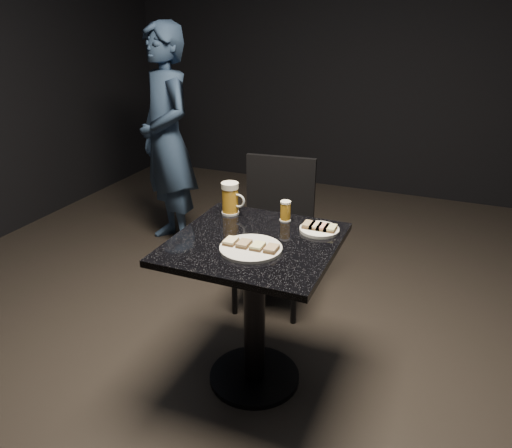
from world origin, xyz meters
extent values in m
plane|color=black|center=(0.00, 0.00, 0.00)|extent=(6.00, 6.00, 0.00)
plane|color=black|center=(0.00, 3.00, 1.50)|extent=(5.00, 0.00, 5.00)
cylinder|color=silver|center=(0.02, -0.09, 0.76)|extent=(0.26, 0.26, 0.01)
cylinder|color=white|center=(0.23, 0.20, 0.76)|extent=(0.18, 0.18, 0.01)
imported|color=navy|center=(-1.19, 1.22, 0.80)|extent=(0.70, 0.65, 1.61)
cylinder|color=black|center=(0.00, 0.00, 0.01)|extent=(0.44, 0.44, 0.03)
cylinder|color=black|center=(0.00, 0.00, 0.37)|extent=(0.10, 0.10, 0.69)
cube|color=black|center=(0.00, 0.00, 0.73)|extent=(0.70, 0.70, 0.03)
cylinder|color=white|center=(-0.23, 0.24, 0.76)|extent=(0.09, 0.09, 0.01)
cylinder|color=gold|center=(-0.23, 0.24, 0.82)|extent=(0.08, 0.08, 0.12)
cylinder|color=white|center=(-0.23, 0.24, 0.89)|extent=(0.08, 0.08, 0.03)
torus|color=silver|center=(-0.18, 0.24, 0.82)|extent=(0.07, 0.01, 0.07)
cylinder|color=white|center=(0.05, 0.26, 0.75)|extent=(0.05, 0.05, 0.01)
cylinder|color=orange|center=(0.05, 0.26, 0.80)|extent=(0.05, 0.05, 0.08)
cylinder|color=white|center=(0.05, 0.26, 0.84)|extent=(0.05, 0.05, 0.01)
cube|color=black|center=(-0.17, 0.68, 0.45)|extent=(0.46, 0.46, 0.04)
cylinder|color=black|center=(-0.33, 0.48, 0.21)|extent=(0.03, 0.03, 0.43)
cylinder|color=black|center=(0.02, 0.52, 0.21)|extent=(0.03, 0.03, 0.43)
cylinder|color=black|center=(-0.37, 0.83, 0.21)|extent=(0.03, 0.03, 0.43)
cylinder|color=black|center=(-0.02, 0.88, 0.21)|extent=(0.03, 0.03, 0.43)
cube|color=black|center=(-0.19, 0.87, 0.67)|extent=(0.42, 0.08, 0.42)
cube|color=#4C3521|center=(-0.07, -0.09, 0.77)|extent=(0.05, 0.07, 0.01)
cube|color=beige|center=(-0.07, -0.09, 0.78)|extent=(0.05, 0.07, 0.01)
cube|color=#4C3521|center=(-0.01, -0.09, 0.77)|extent=(0.05, 0.07, 0.01)
cube|color=#8C7251|center=(-0.01, -0.09, 0.78)|extent=(0.05, 0.07, 0.01)
cube|color=#4C3521|center=(0.05, -0.09, 0.77)|extent=(0.05, 0.07, 0.01)
cube|color=#D1D184|center=(0.05, -0.09, 0.78)|extent=(0.05, 0.07, 0.01)
cube|color=#4C3521|center=(0.11, -0.09, 0.77)|extent=(0.05, 0.07, 0.01)
cube|color=#8C7251|center=(0.11, -0.09, 0.78)|extent=(0.05, 0.07, 0.01)
cube|color=#4C3521|center=(0.18, 0.20, 0.77)|extent=(0.05, 0.07, 0.01)
cube|color=#8C7251|center=(0.18, 0.20, 0.78)|extent=(0.05, 0.07, 0.01)
cube|color=#4C3521|center=(0.22, 0.20, 0.77)|extent=(0.05, 0.07, 0.01)
cube|color=beige|center=(0.22, 0.20, 0.78)|extent=(0.05, 0.07, 0.01)
cube|color=#4C3521|center=(0.25, 0.20, 0.77)|extent=(0.05, 0.07, 0.01)
cube|color=tan|center=(0.25, 0.20, 0.78)|extent=(0.05, 0.07, 0.01)
cube|color=#4C3521|center=(0.28, 0.20, 0.77)|extent=(0.05, 0.07, 0.01)
cube|color=#D1D184|center=(0.28, 0.20, 0.78)|extent=(0.05, 0.07, 0.01)
camera|label=1|loc=(0.76, -1.80, 1.67)|focal=35.00mm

